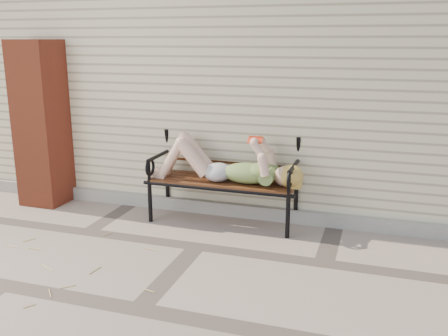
% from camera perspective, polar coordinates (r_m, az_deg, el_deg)
% --- Properties ---
extents(ground, '(80.00, 80.00, 0.00)m').
position_cam_1_polar(ground, '(5.03, -3.11, -8.96)').
color(ground, gray).
rests_on(ground, ground).
extents(house_wall, '(8.00, 4.00, 3.00)m').
position_cam_1_polar(house_wall, '(7.51, 5.07, 10.64)').
color(house_wall, beige).
rests_on(house_wall, ground).
extents(foundation_strip, '(8.00, 0.10, 0.15)m').
position_cam_1_polar(foundation_strip, '(5.85, 0.28, -4.69)').
color(foundation_strip, '#A9A599').
rests_on(foundation_strip, ground).
extents(brick_pillar, '(0.50, 0.50, 2.00)m').
position_cam_1_polar(brick_pillar, '(6.50, -20.11, 4.78)').
color(brick_pillar, '#933921').
rests_on(brick_pillar, ground).
extents(garden_bench, '(1.77, 0.71, 1.15)m').
position_cam_1_polar(garden_bench, '(5.57, 0.21, 0.43)').
color(garden_bench, black).
rests_on(garden_bench, ground).
extents(reading_woman, '(1.67, 0.38, 0.53)m').
position_cam_1_polar(reading_woman, '(5.43, -0.09, 0.47)').
color(reading_woman, '#0B444E').
rests_on(reading_woman, ground).
extents(straw_scatter, '(2.93, 1.64, 0.01)m').
position_cam_1_polar(straw_scatter, '(4.99, -21.42, -10.14)').
color(straw_scatter, '#DBB66B').
rests_on(straw_scatter, ground).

